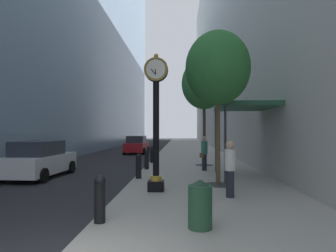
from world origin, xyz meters
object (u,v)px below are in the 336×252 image
(pedestrian_by_clock, at_px, (230,167))
(car_white_mid, at_px, (40,160))
(street_tree_near, at_px, (218,69))
(bollard_fourth, at_px, (147,159))
(trash_bin, at_px, (200,203))
(pedestrian_walking, at_px, (204,152))
(bollard_fifth, at_px, (152,154))
(bollard_third, at_px, (139,165))
(car_red_near, at_px, (137,145))
(street_tree_mid_near, at_px, (204,84))
(street_clock, at_px, (156,115))
(bollard_nearest, at_px, (100,198))
(bollard_sixth, at_px, (156,151))

(pedestrian_by_clock, xyz_separation_m, car_white_mid, (-8.30, 4.51, -0.24))
(street_tree_near, bearing_deg, bollard_fourth, 125.45)
(trash_bin, height_order, pedestrian_walking, pedestrian_walking)
(pedestrian_by_clock, bearing_deg, pedestrian_walking, 92.81)
(bollard_fifth, height_order, pedestrian_walking, pedestrian_walking)
(bollard_fourth, xyz_separation_m, street_tree_near, (3.29, -4.62, 3.94))
(bollard_third, height_order, pedestrian_by_clock, pedestrian_by_clock)
(car_white_mid, bearing_deg, car_red_near, 80.55)
(pedestrian_by_clock, bearing_deg, street_tree_mid_near, 90.76)
(pedestrian_walking, bearing_deg, trash_bin, -95.13)
(bollard_third, height_order, car_red_near, car_red_near)
(street_clock, xyz_separation_m, bollard_nearest, (-0.99, -3.63, -2.07))
(bollard_third, relative_size, car_white_mid, 0.25)
(pedestrian_by_clock, bearing_deg, bollard_third, 133.61)
(bollard_sixth, bearing_deg, trash_bin, -81.98)
(bollard_fifth, bearing_deg, bollard_nearest, -90.00)
(street_tree_mid_near, height_order, trash_bin, street_tree_mid_near)
(bollard_nearest, distance_m, car_red_near, 22.24)
(trash_bin, relative_size, pedestrian_by_clock, 0.59)
(street_clock, distance_m, car_red_near, 18.89)
(bollard_nearest, height_order, car_white_mid, car_white_mid)
(street_tree_mid_near, bearing_deg, bollard_fourth, -149.39)
(bollard_third, distance_m, trash_bin, 6.98)
(street_tree_mid_near, bearing_deg, car_white_mid, -153.03)
(bollard_sixth, bearing_deg, bollard_fifth, -90.00)
(street_tree_mid_near, bearing_deg, bollard_third, -122.84)
(trash_bin, bearing_deg, bollard_third, 108.91)
(bollard_fifth, distance_m, car_red_near, 9.81)
(bollard_fifth, relative_size, street_tree_mid_near, 0.17)
(trash_bin, bearing_deg, pedestrian_by_clock, 69.34)
(bollard_fourth, xyz_separation_m, pedestrian_walking, (3.10, -0.45, 0.39))
(bollard_fifth, height_order, bollard_sixth, same)
(bollard_third, relative_size, bollard_fourth, 1.00)
(bollard_sixth, height_order, pedestrian_by_clock, pedestrian_by_clock)
(bollard_fifth, relative_size, car_white_mid, 0.25)
(bollard_third, relative_size, bollard_sixth, 1.00)
(bollard_sixth, xyz_separation_m, pedestrian_by_clock, (3.40, -13.03, 0.38))
(bollard_sixth, relative_size, car_white_mid, 0.25)
(bollard_fifth, bearing_deg, street_tree_mid_near, -20.09)
(car_red_near, bearing_deg, pedestrian_by_clock, -73.28)
(street_tree_mid_near, distance_m, car_red_near, 12.86)
(bollard_fifth, relative_size, street_tree_near, 0.18)
(street_tree_near, bearing_deg, bollard_sixth, 106.77)
(car_red_near, relative_size, car_white_mid, 0.92)
(bollard_sixth, bearing_deg, street_tree_mid_near, -52.92)
(bollard_third, height_order, bollard_fifth, same)
(bollard_sixth, bearing_deg, bollard_third, -90.00)
(street_tree_near, xyz_separation_m, street_tree_mid_near, (-0.00, 6.57, 0.44))
(street_tree_near, distance_m, pedestrian_by_clock, 4.14)
(car_red_near, bearing_deg, bollard_third, -81.30)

